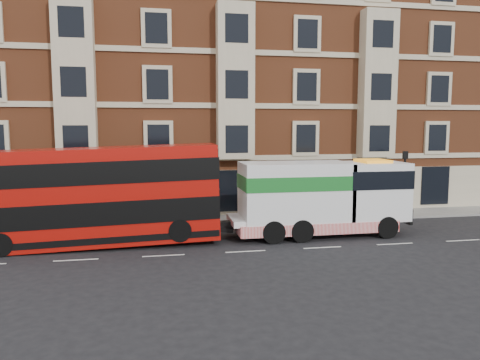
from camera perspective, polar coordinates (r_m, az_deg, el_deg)
The scene contains 7 objects.
ground at distance 23.33m, azimuth 0.67°, elevation -8.71°, with size 120.00×120.00×0.00m, color black.
sidewalk at distance 30.51m, azimuth -2.10°, elevation -4.90°, with size 90.00×3.00×0.15m, color slate.
victorian_terrace at distance 37.59m, azimuth -3.14°, elevation 12.58°, with size 45.00×12.00×20.40m.
lamp_post_west at distance 28.52m, azimuth -13.74°, elevation -0.60°, with size 0.35×0.15×4.35m.
lamp_post_east at distance 32.87m, azimuth 19.40°, elevation 0.16°, with size 0.35×0.15×4.35m.
double_decker_bus at distance 25.02m, azimuth -17.27°, elevation -1.70°, with size 12.49×2.87×5.06m.
tow_truck at distance 26.54m, azimuth 9.62°, elevation -2.05°, with size 10.00×2.96×4.17m.
Camera 1 is at (-4.42, -22.06, 6.19)m, focal length 35.00 mm.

